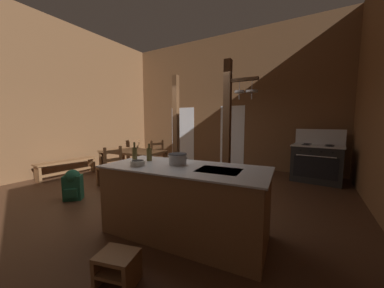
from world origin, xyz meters
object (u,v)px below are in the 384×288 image
object	(u,v)px
backpack	(73,184)
bottle_short_on_counter	(135,154)
stockpot_on_counter	(178,159)
mixing_bowl_on_counter	(138,163)
ladderback_chair_at_table_end	(160,157)
bench_along_left_wall	(67,165)
dining_table	(133,154)
ladderback_chair_near_window	(110,167)
kitchen_island	(185,201)
step_stool	(117,266)
stove_range	(317,163)
ladderback_chair_by_post	(143,155)
bottle_tall_on_counter	(149,154)

from	to	relation	value
backpack	bottle_short_on_counter	bearing A→B (deg)	-2.05
stockpot_on_counter	mixing_bowl_on_counter	xyz separation A→B (m)	(-0.42, -0.33, -0.04)
ladderback_chair_at_table_end	bench_along_left_wall	xyz separation A→B (m)	(-1.92, -1.70, -0.14)
backpack	bottle_short_on_counter	world-z (taller)	bottle_short_on_counter
dining_table	ladderback_chair_near_window	size ratio (longest dim) A/B	1.83
mixing_bowl_on_counter	kitchen_island	bearing A→B (deg)	24.89
stockpot_on_counter	step_stool	bearing A→B (deg)	-86.37
stove_range	bottle_short_on_counter	xyz separation A→B (m)	(-2.36, -3.92, 0.56)
ladderback_chair_by_post	kitchen_island	bearing A→B (deg)	-38.93
step_stool	bottle_tall_on_counter	xyz separation A→B (m)	(-0.59, 1.13, 0.85)
ladderback_chair_near_window	ladderback_chair_at_table_end	xyz separation A→B (m)	(0.08, 1.70, 0.00)
bench_along_left_wall	dining_table	bearing A→B (deg)	26.66
ladderback_chair_by_post	bottle_tall_on_counter	world-z (taller)	bottle_tall_on_counter
ladderback_chair_near_window	ladderback_chair_by_post	bearing A→B (deg)	109.50
kitchen_island	dining_table	world-z (taller)	kitchen_island
kitchen_island	step_stool	xyz separation A→B (m)	(-0.08, -1.05, -0.29)
ladderback_chair_by_post	stockpot_on_counter	bearing A→B (deg)	-39.57
step_stool	mixing_bowl_on_counter	size ratio (longest dim) A/B	2.18
stockpot_on_counter	bottle_short_on_counter	world-z (taller)	bottle_short_on_counter
ladderback_chair_at_table_end	step_stool	bearing A→B (deg)	-56.03
bench_along_left_wall	backpack	xyz separation A→B (m)	(1.91, -0.94, 0.01)
dining_table	bottle_short_on_counter	distance (m)	2.74
stockpot_on_counter	backpack	bearing A→B (deg)	-177.24
backpack	dining_table	bearing A→B (deg)	97.23
ladderback_chair_at_table_end	mixing_bowl_on_counter	size ratio (longest dim) A/B	4.93
step_stool	ladderback_chair_near_window	world-z (taller)	ladderback_chair_near_window
kitchen_island	ladderback_chair_near_window	size ratio (longest dim) A/B	2.35
stove_range	stockpot_on_counter	world-z (taller)	stove_range
step_stool	ladderback_chair_at_table_end	distance (m)	4.39
ladderback_chair_by_post	ladderback_chair_at_table_end	world-z (taller)	same
ladderback_chair_at_table_end	backpack	distance (m)	2.64
ladderback_chair_at_table_end	bench_along_left_wall	bearing A→B (deg)	-138.56
ladderback_chair_at_table_end	backpack	size ratio (longest dim) A/B	1.59
stockpot_on_counter	bench_along_left_wall	bearing A→B (deg)	169.18
bench_along_left_wall	ladderback_chair_by_post	bearing A→B (deg)	54.22
ladderback_chair_near_window	bench_along_left_wall	size ratio (longest dim) A/B	0.61
bottle_short_on_counter	bench_along_left_wall	bearing A→B (deg)	164.76
mixing_bowl_on_counter	bottle_tall_on_counter	distance (m)	0.36
stockpot_on_counter	mixing_bowl_on_counter	distance (m)	0.54
ladderback_chair_by_post	bench_along_left_wall	xyz separation A→B (m)	(-1.23, -1.71, -0.14)
ladderback_chair_at_table_end	ladderback_chair_by_post	bearing A→B (deg)	178.76
stove_range	bottle_tall_on_counter	world-z (taller)	stove_range
step_stool	mixing_bowl_on_counter	xyz separation A→B (m)	(-0.49, 0.79, 0.79)
bottle_tall_on_counter	bottle_short_on_counter	world-z (taller)	bottle_short_on_counter
stove_range	ladderback_chair_at_table_end	world-z (taller)	stove_range
dining_table	bottle_tall_on_counter	bearing A→B (deg)	-38.47
mixing_bowl_on_counter	bench_along_left_wall	bearing A→B (deg)	163.47
kitchen_island	bottle_tall_on_counter	xyz separation A→B (m)	(-0.67, 0.07, 0.57)
mixing_bowl_on_counter	bottle_short_on_counter	world-z (taller)	bottle_short_on_counter
stove_range	bottle_tall_on_counter	bearing A→B (deg)	-121.16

